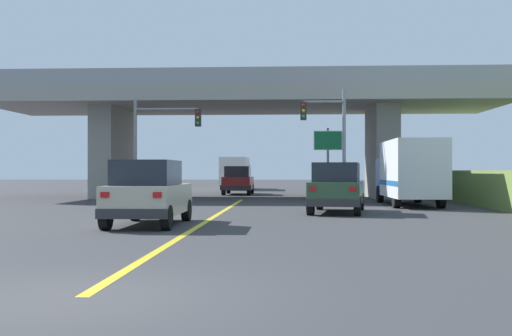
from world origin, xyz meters
TOP-DOWN VIEW (x-y plane):
  - ground at (0.00, 31.45)m, footprint 160.00×160.00m
  - overpass_bridge at (0.00, 31.45)m, footprint 31.70×9.49m
  - lane_divider_stripe at (0.00, 14.15)m, footprint 0.20×28.30m
  - suv_lead at (-1.59, 11.03)m, footprint 2.02×4.60m
  - suv_crossing at (4.70, 17.24)m, footprint 2.65×4.95m
  - box_truck at (8.63, 22.63)m, footprint 2.33×7.51m
  - sedan_oncoming at (-0.91, 36.72)m, footprint 2.02×4.74m
  - traffic_signal_nearside at (4.92, 24.83)m, footprint 2.38×0.36m
  - traffic_signal_farside at (-4.39, 25.62)m, footprint 3.71×0.36m
  - highway_sign at (5.00, 28.14)m, footprint 1.65×0.17m
  - semi_truck_distant at (-2.14, 48.80)m, footprint 2.33×7.30m

SIDE VIEW (x-z plane):
  - ground at x=0.00m, z-range 0.00..0.00m
  - lane_divider_stripe at x=0.00m, z-range 0.00..0.01m
  - suv_lead at x=-1.59m, z-range 0.00..2.02m
  - suv_crossing at x=4.70m, z-range 0.01..2.03m
  - sedan_oncoming at x=-0.91m, z-range 0.01..2.03m
  - semi_truck_distant at x=-2.14m, z-range 0.10..2.99m
  - box_truck at x=8.63m, z-range 0.08..3.22m
  - highway_sign at x=5.00m, z-range 0.98..5.15m
  - traffic_signal_farside at x=-4.39m, z-range 0.86..6.46m
  - traffic_signal_nearside at x=4.92m, z-range 0.78..6.72m
  - overpass_bridge at x=0.00m, z-range 1.64..9.16m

